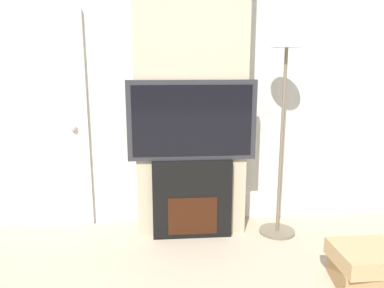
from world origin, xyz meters
TOP-DOWN VIEW (x-y plane):
  - wall_back at (0.00, 2.03)m, footprint 6.00×0.06m
  - chimney_breast at (0.00, 1.82)m, footprint 0.99×0.35m
  - fireplace at (0.00, 1.65)m, footprint 0.71×0.15m
  - television at (0.00, 1.64)m, footprint 1.12×0.07m
  - floor_lamp at (0.80, 1.63)m, footprint 0.33×0.33m
  - box_stack at (1.16, 0.73)m, footprint 0.49×0.46m
  - entry_door at (-1.37, 1.97)m, footprint 0.84×0.09m

SIDE VIEW (x-z plane):
  - box_stack at x=1.16m, z-range 0.00..0.30m
  - fireplace at x=0.00m, z-range 0.00..0.72m
  - entry_door at x=-1.37m, z-range 0.00..2.03m
  - television at x=0.00m, z-range 0.73..1.43m
  - floor_lamp at x=0.80m, z-range 0.36..2.15m
  - wall_back at x=0.00m, z-range 0.00..2.70m
  - chimney_breast at x=0.00m, z-range 0.00..2.70m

